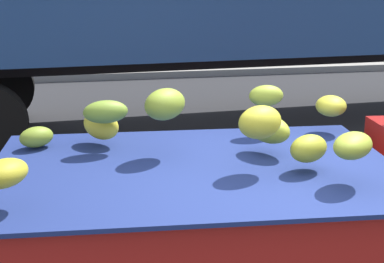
% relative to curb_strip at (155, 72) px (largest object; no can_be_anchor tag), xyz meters
% --- Properties ---
extents(curb_strip, '(80.00, 0.80, 0.16)m').
position_rel_curb_strip_xyz_m(curb_strip, '(0.00, 0.00, 0.00)').
color(curb_strip, gray).
rests_on(curb_strip, ground).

